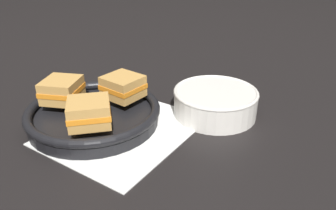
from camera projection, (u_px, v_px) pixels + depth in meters
ground_plane at (149, 122)px, 0.69m from camera, size 4.00×4.00×0.00m
napkin at (124, 130)px, 0.66m from camera, size 0.31×0.28×0.00m
soup_bowl at (215, 101)px, 0.71m from camera, size 0.18×0.18×0.06m
spoon at (137, 124)px, 0.67m from camera, size 0.16×0.05×0.01m
skillet at (94, 115)px, 0.68m from camera, size 0.27×0.27×0.04m
sandwich_near_left at (123, 86)px, 0.70m from camera, size 0.07×0.08×0.05m
sandwich_near_right at (62, 90)px, 0.68m from camera, size 0.10×0.10×0.05m
sandwich_far_left at (89, 112)px, 0.59m from camera, size 0.11×0.10×0.05m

